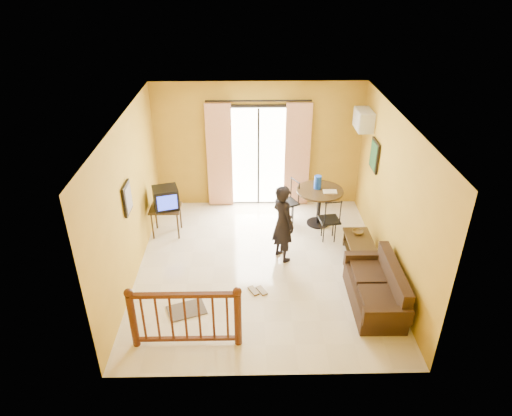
{
  "coord_description": "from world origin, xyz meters",
  "views": [
    {
      "loc": [
        -0.24,
        -6.84,
        5.04
      ],
      "look_at": [
        -0.1,
        0.2,
        1.12
      ],
      "focal_mm": 32.0,
      "sensor_mm": 36.0,
      "label": 1
    }
  ],
  "objects_px": {
    "coffee_table": "(359,245)",
    "standing_person": "(283,223)",
    "television": "(166,198)",
    "sofa": "(378,290)",
    "dining_table": "(320,197)"
  },
  "relations": [
    {
      "from": "television",
      "to": "standing_person",
      "type": "height_order",
      "value": "standing_person"
    },
    {
      "from": "television",
      "to": "standing_person",
      "type": "xyz_separation_m",
      "value": [
        2.26,
        -0.91,
        -0.07
      ]
    },
    {
      "from": "television",
      "to": "standing_person",
      "type": "distance_m",
      "value": 2.44
    },
    {
      "from": "coffee_table",
      "to": "standing_person",
      "type": "height_order",
      "value": "standing_person"
    },
    {
      "from": "television",
      "to": "sofa",
      "type": "height_order",
      "value": "television"
    },
    {
      "from": "dining_table",
      "to": "standing_person",
      "type": "height_order",
      "value": "standing_person"
    },
    {
      "from": "dining_table",
      "to": "standing_person",
      "type": "relative_size",
      "value": 0.64
    },
    {
      "from": "coffee_table",
      "to": "sofa",
      "type": "relative_size",
      "value": 0.55
    },
    {
      "from": "coffee_table",
      "to": "television",
      "type": "bearing_deg",
      "value": 166.41
    },
    {
      "from": "dining_table",
      "to": "sofa",
      "type": "relative_size",
      "value": 0.61
    },
    {
      "from": "television",
      "to": "sofa",
      "type": "bearing_deg",
      "value": -47.75
    },
    {
      "from": "television",
      "to": "standing_person",
      "type": "bearing_deg",
      "value": -38.23
    },
    {
      "from": "dining_table",
      "to": "coffee_table",
      "type": "bearing_deg",
      "value": -63.87
    },
    {
      "from": "dining_table",
      "to": "television",
      "type": "bearing_deg",
      "value": -174.05
    },
    {
      "from": "standing_person",
      "to": "sofa",
      "type": "bearing_deg",
      "value": -164.25
    }
  ]
}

